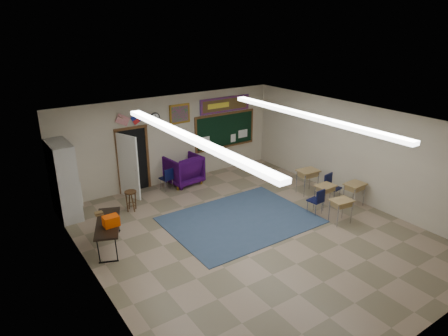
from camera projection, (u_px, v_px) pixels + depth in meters
floor at (252, 234)px, 10.54m from camera, size 9.00×9.00×0.00m
back_wall at (171, 140)px, 13.48m from camera, size 8.00×0.04×3.00m
front_wall at (425, 269)px, 6.53m from camera, size 8.00×0.04×3.00m
left_wall at (95, 226)px, 7.89m from camera, size 0.04×9.00×3.00m
right_wall at (357, 153)px, 12.13m from camera, size 0.04×9.00×3.00m
ceiling at (256, 124)px, 9.48m from camera, size 8.00×9.00×0.04m
area_rug at (240, 220)px, 11.26m from camera, size 4.00×3.00×0.02m
fluorescent_strips at (256, 126)px, 9.50m from camera, size 3.86×6.00×0.10m
doorway at (132, 162)px, 12.73m from camera, size 1.10×0.89×2.16m
chalkboard at (225, 131)px, 14.63m from camera, size 2.55×0.14×1.30m
bulletin_board at (225, 105)px, 14.29m from camera, size 2.10×0.05×0.55m
framed_art_print at (180, 114)px, 13.34m from camera, size 0.75×0.05×0.65m
wall_clock at (155, 117)px, 12.87m from camera, size 0.32×0.05×0.32m
wall_flags at (130, 117)px, 12.35m from camera, size 1.16×0.06×0.70m
storage_cabinet at (64, 180)px, 11.16m from camera, size 0.59×1.25×2.20m
wingback_armchair at (183, 169)px, 13.64m from camera, size 1.19×1.22×1.01m
student_chair_reading at (166, 179)px, 13.15m from camera, size 0.44×0.44×0.77m
student_chair_desk_a at (315, 201)px, 11.52m from camera, size 0.43×0.43×0.79m
student_chair_desk_b at (333, 188)px, 12.27m from camera, size 0.50×0.50×0.87m
student_desk_front_left at (325, 195)px, 11.94m from camera, size 0.60×0.46×0.70m
student_desk_front_right at (307, 180)px, 12.87m from camera, size 0.71×0.56×0.80m
student_desk_back_left at (341, 210)px, 11.00m from camera, size 0.63×0.51×0.70m
student_desk_back_right at (354, 193)px, 11.99m from camera, size 0.64×0.49×0.74m
folding_table at (109, 233)px, 9.85m from camera, size 1.12×1.72×0.93m
wooden_stool at (131, 201)px, 11.73m from camera, size 0.35×0.35×0.62m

